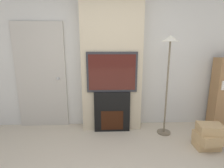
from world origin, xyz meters
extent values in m
cube|color=silver|center=(0.00, 2.03, 1.35)|extent=(6.00, 0.06, 2.70)
cube|color=beige|center=(0.00, 1.86, 1.35)|extent=(1.10, 0.29, 2.70)
cube|color=black|center=(0.00, 1.71, 0.38)|extent=(0.66, 0.14, 0.76)
cube|color=#33160A|center=(0.00, 1.64, 0.23)|extent=(0.41, 0.01, 0.37)
cube|color=#2D2D33|center=(0.00, 1.71, 1.12)|extent=(0.90, 0.06, 0.72)
cube|color=#471914|center=(0.00, 1.68, 1.12)|extent=(0.83, 0.01, 0.63)
cylinder|color=#726651|center=(0.96, 1.56, 0.01)|extent=(0.24, 0.24, 0.03)
cylinder|color=#726651|center=(0.96, 1.56, 0.84)|extent=(0.03, 0.03, 1.62)
cone|color=silver|center=(0.96, 1.56, 1.70)|extent=(0.29, 0.29, 0.10)
cube|color=tan|center=(1.47, 1.07, 0.06)|extent=(0.36, 0.25, 0.12)
cube|color=tan|center=(1.48, 1.04, 0.19)|extent=(0.41, 0.37, 0.15)
cube|color=tan|center=(1.50, 1.05, 0.34)|extent=(0.39, 0.31, 0.14)
cube|color=white|center=(2.02, 1.65, 0.87)|extent=(0.04, 0.02, 0.17)
cube|color=#BCB7AD|center=(-1.35, 1.98, 1.01)|extent=(0.94, 0.04, 2.01)
sphere|color=silver|center=(-1.02, 1.94, 0.97)|extent=(0.06, 0.06, 0.06)
camera|label=1|loc=(-0.11, -1.36, 1.61)|focal=28.00mm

